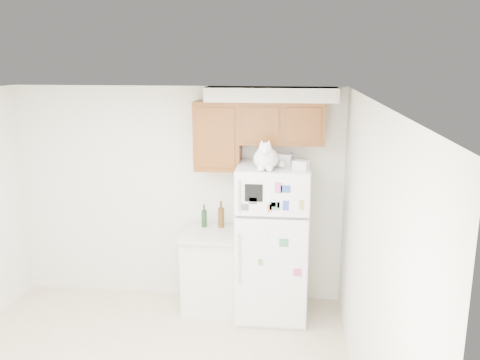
# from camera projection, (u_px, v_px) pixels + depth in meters

# --- Properties ---
(room_shell) EXTENTS (3.84, 4.04, 2.52)m
(room_shell) POSITION_uv_depth(u_px,v_px,m) (144.00, 201.00, 4.12)
(room_shell) COLOR silver
(room_shell) RESTS_ON ground_plane
(refrigerator) EXTENTS (0.76, 0.78, 1.70)m
(refrigerator) POSITION_uv_depth(u_px,v_px,m) (272.00, 242.00, 5.53)
(refrigerator) COLOR white
(refrigerator) RESTS_ON ground_plane
(base_counter) EXTENTS (0.64, 0.64, 0.92)m
(base_counter) POSITION_uv_depth(u_px,v_px,m) (211.00, 270.00, 5.76)
(base_counter) COLOR white
(base_counter) RESTS_ON ground_plane
(cat) EXTENTS (0.32, 0.46, 0.33)m
(cat) POSITION_uv_depth(u_px,v_px,m) (266.00, 158.00, 5.12)
(cat) COLOR white
(cat) RESTS_ON refrigerator
(storage_box_back) EXTENTS (0.20, 0.16, 0.10)m
(storage_box_back) POSITION_uv_depth(u_px,v_px,m) (283.00, 158.00, 5.45)
(storage_box_back) COLOR white
(storage_box_back) RESTS_ON refrigerator
(storage_box_front) EXTENTS (0.18, 0.16, 0.09)m
(storage_box_front) POSITION_uv_depth(u_px,v_px,m) (301.00, 165.00, 5.15)
(storage_box_front) COLOR white
(storage_box_front) RESTS_ON refrigerator
(bottle_green) EXTENTS (0.06, 0.06, 0.26)m
(bottle_green) POSITION_uv_depth(u_px,v_px,m) (204.00, 216.00, 5.78)
(bottle_green) COLOR #19381E
(bottle_green) RESTS_ON base_counter
(bottle_amber) EXTENTS (0.07, 0.07, 0.31)m
(bottle_amber) POSITION_uv_depth(u_px,v_px,m) (221.00, 214.00, 5.76)
(bottle_amber) COLOR #593814
(bottle_amber) RESTS_ON base_counter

